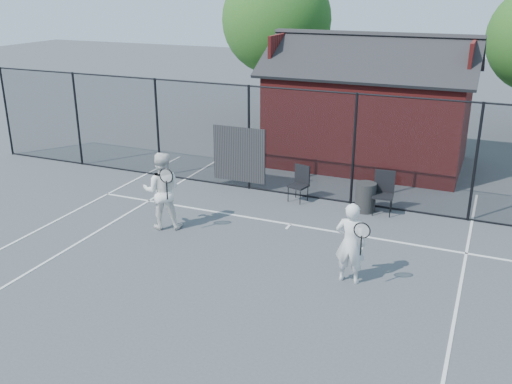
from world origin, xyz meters
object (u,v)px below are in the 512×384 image
at_px(clubhouse, 369,114).
at_px(chair_left, 298,184).
at_px(chair_right, 383,194).
at_px(waste_bin, 365,197).
at_px(player_back, 162,191).
at_px(player_front, 351,243).

distance_m(clubhouse, chair_left, 4.62).
relative_size(chair_right, waste_bin, 1.40).
distance_m(player_back, waste_bin, 5.22).
distance_m(chair_left, waste_bin, 1.85).
bearing_deg(chair_left, waste_bin, 13.57).
height_order(clubhouse, chair_right, clubhouse).
bearing_deg(chair_left, player_back, -115.73).
height_order(chair_left, chair_right, chair_right).
bearing_deg(player_back, chair_left, 50.70).
relative_size(player_back, chair_right, 1.75).
height_order(player_back, chair_right, player_back).
bearing_deg(player_front, player_back, 169.77).
relative_size(player_front, waste_bin, 2.16).
xyz_separation_m(chair_left, waste_bin, (1.84, 0.00, -0.09)).
distance_m(player_back, chair_right, 5.57).
height_order(clubhouse, player_front, clubhouse).
relative_size(player_front, chair_right, 1.54).
distance_m(player_back, chair_left, 3.85).
bearing_deg(chair_left, clubhouse, 92.40).
height_order(player_back, chair_left, player_back).
xyz_separation_m(clubhouse, waste_bin, (0.98, -4.40, -1.22)).
distance_m(clubhouse, waste_bin, 4.67).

